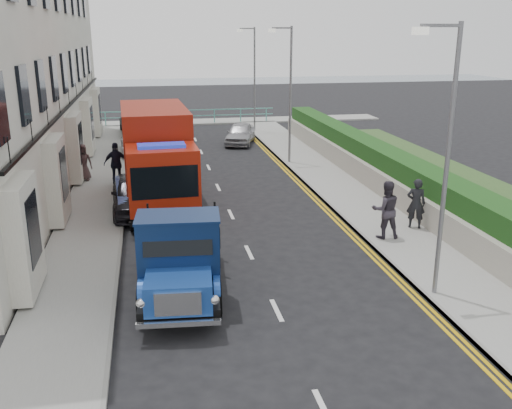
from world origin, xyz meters
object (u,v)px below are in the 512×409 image
lamp_near (444,149)px  lamp_mid (288,87)px  red_lorry (157,155)px  parked_car_front (135,194)px  pedestrian_east_near (416,203)px  bedford_lorry (180,264)px  lamp_far (253,73)px

lamp_near → lamp_mid: same height
lamp_near → red_lorry: lamp_near is taller
parked_car_front → pedestrian_east_near: (9.70, -4.04, 0.27)m
lamp_near → lamp_mid: size_ratio=1.00×
bedford_lorry → red_lorry: size_ratio=0.71×
bedford_lorry → lamp_mid: bearing=71.5°
lamp_near → red_lorry: size_ratio=0.94×
lamp_near → parked_car_front: size_ratio=1.62×
lamp_mid → lamp_far: bearing=90.0°
lamp_far → bedford_lorry: size_ratio=1.33×
bedford_lorry → red_lorry: (-0.33, 9.00, 0.94)m
parked_car_front → lamp_near: bearing=-51.7°
lamp_near → parked_car_front: bearing=130.8°
lamp_near → bedford_lorry: bearing=172.6°
pedestrian_east_near → lamp_mid: bearing=-56.0°
lamp_mid → lamp_far: (0.00, 10.00, 0.00)m
lamp_near → pedestrian_east_near: (1.92, 4.96, -2.99)m
bedford_lorry → red_lorry: red_lorry is taller
lamp_mid → pedestrian_east_near: bearing=-80.1°
lamp_far → parked_car_front: size_ratio=1.62×
pedestrian_east_near → red_lorry: bearing=-5.0°
lamp_near → pedestrian_east_near: lamp_near is taller
bedford_lorry → pedestrian_east_near: bearing=30.8°
lamp_far → lamp_mid: bearing=-90.0°
lamp_mid → red_lorry: 9.41m
lamp_far → red_lorry: 17.65m
red_lorry → parked_car_front: size_ratio=1.72×
lamp_mid → bedford_lorry: bearing=-113.3°
red_lorry → pedestrian_east_near: red_lorry is taller
lamp_far → pedestrian_east_near: size_ratio=3.94×
parked_car_front → pedestrian_east_near: 10.51m
red_lorry → lamp_mid: bearing=39.3°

